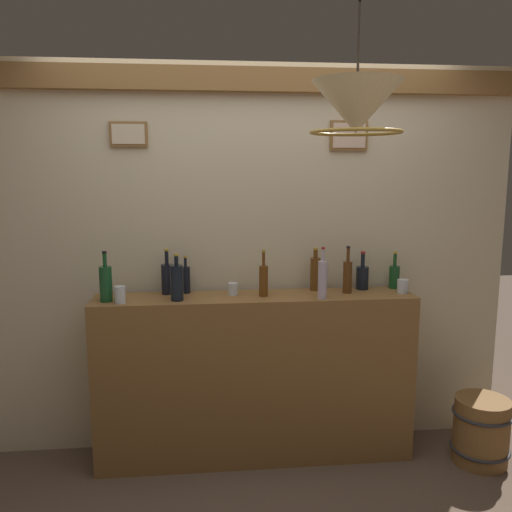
# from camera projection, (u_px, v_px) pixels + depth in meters

# --- Properties ---
(panelled_rear_partition) EXTENTS (3.33, 0.15, 2.41)m
(panelled_rear_partition) POSITION_uv_depth(u_px,v_px,m) (251.00, 248.00, 3.37)
(panelled_rear_partition) COLOR beige
(panelled_rear_partition) RESTS_ON ground
(bar_shelf_unit) EXTENTS (1.92, 0.33, 1.03)m
(bar_shelf_unit) POSITION_uv_depth(u_px,v_px,m) (255.00, 378.00, 3.26)
(bar_shelf_unit) COLOR olive
(bar_shelf_unit) RESTS_ON ground
(liquor_bottle_tequila) EXTENTS (0.07, 0.07, 0.23)m
(liquor_bottle_tequila) POSITION_uv_depth(u_px,v_px,m) (394.00, 276.00, 3.36)
(liquor_bottle_tequila) COLOR #184B22
(liquor_bottle_tequila) RESTS_ON bar_shelf_unit
(liquor_bottle_whiskey) EXTENTS (0.07, 0.07, 0.27)m
(liquor_bottle_whiskey) POSITION_uv_depth(u_px,v_px,m) (177.00, 282.00, 3.05)
(liquor_bottle_whiskey) COLOR black
(liquor_bottle_whiskey) RESTS_ON bar_shelf_unit
(liquor_bottle_bourbon) EXTENTS (0.06, 0.06, 0.29)m
(liquor_bottle_bourbon) POSITION_uv_depth(u_px,v_px,m) (347.00, 276.00, 3.23)
(liquor_bottle_bourbon) COLOR #583315
(liquor_bottle_bourbon) RESTS_ON bar_shelf_unit
(liquor_bottle_amaro) EXTENTS (0.06, 0.06, 0.27)m
(liquor_bottle_amaro) POSITION_uv_depth(u_px,v_px,m) (315.00, 273.00, 3.30)
(liquor_bottle_amaro) COLOR brown
(liquor_bottle_amaro) RESTS_ON bar_shelf_unit
(liquor_bottle_sherry) EXTENTS (0.06, 0.06, 0.23)m
(liquor_bottle_sherry) POSITION_uv_depth(u_px,v_px,m) (186.00, 279.00, 3.23)
(liquor_bottle_sherry) COLOR black
(liquor_bottle_sherry) RESTS_ON bar_shelf_unit
(liquor_bottle_mezcal) EXTENTS (0.07, 0.07, 0.28)m
(liquor_bottle_mezcal) POSITION_uv_depth(u_px,v_px,m) (167.00, 278.00, 3.20)
(liquor_bottle_mezcal) COLOR black
(liquor_bottle_mezcal) RESTS_ON bar_shelf_unit
(liquor_bottle_vodka) EXTENTS (0.05, 0.05, 0.31)m
(liquor_bottle_vodka) POSITION_uv_depth(u_px,v_px,m) (323.00, 279.00, 3.09)
(liquor_bottle_vodka) COLOR silver
(liquor_bottle_vodka) RESTS_ON bar_shelf_unit
(liquor_bottle_scotch) EXTENTS (0.08, 0.08, 0.24)m
(liquor_bottle_scotch) POSITION_uv_depth(u_px,v_px,m) (362.00, 277.00, 3.33)
(liquor_bottle_scotch) COLOR black
(liquor_bottle_scotch) RESTS_ON bar_shelf_unit
(liquor_bottle_vermouth) EXTENTS (0.05, 0.05, 0.28)m
(liquor_bottle_vermouth) POSITION_uv_depth(u_px,v_px,m) (264.00, 280.00, 3.14)
(liquor_bottle_vermouth) COLOR brown
(liquor_bottle_vermouth) RESTS_ON bar_shelf_unit
(liquor_bottle_rye) EXTENTS (0.07, 0.07, 0.29)m
(liquor_bottle_rye) POSITION_uv_depth(u_px,v_px,m) (106.00, 283.00, 3.03)
(liquor_bottle_rye) COLOR #194E26
(liquor_bottle_rye) RESTS_ON bar_shelf_unit
(glass_tumbler_rocks) EXTENTS (0.06, 0.06, 0.07)m
(glass_tumbler_rocks) POSITION_uv_depth(u_px,v_px,m) (233.00, 289.00, 3.19)
(glass_tumbler_rocks) COLOR silver
(glass_tumbler_rocks) RESTS_ON bar_shelf_unit
(glass_tumbler_highball) EXTENTS (0.07, 0.07, 0.08)m
(glass_tumbler_highball) POSITION_uv_depth(u_px,v_px,m) (403.00, 286.00, 3.24)
(glass_tumbler_highball) COLOR silver
(glass_tumbler_highball) RESTS_ON bar_shelf_unit
(glass_tumbler_shot) EXTENTS (0.06, 0.06, 0.10)m
(glass_tumbler_shot) POSITION_uv_depth(u_px,v_px,m) (120.00, 295.00, 2.99)
(glass_tumbler_shot) COLOR silver
(glass_tumbler_shot) RESTS_ON bar_shelf_unit
(pendant_lamp) EXTENTS (0.42, 0.42, 0.63)m
(pendant_lamp) POSITION_uv_depth(u_px,v_px,m) (357.00, 108.00, 2.36)
(pendant_lamp) COLOR beige
(wooden_barrel) EXTENTS (0.35, 0.35, 0.41)m
(wooden_barrel) POSITION_uv_depth(u_px,v_px,m) (481.00, 431.00, 3.24)
(wooden_barrel) COLOR olive
(wooden_barrel) RESTS_ON ground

